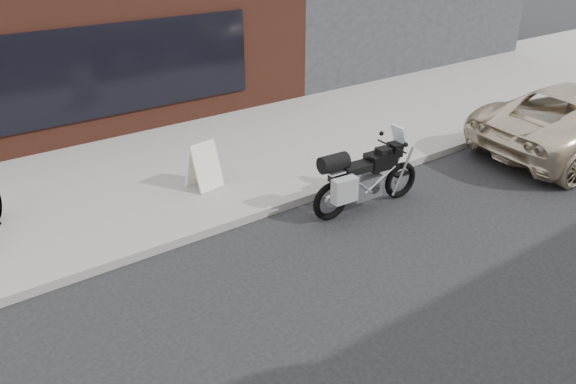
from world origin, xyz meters
The scene contains 4 objects.
ground centered at (0.00, 0.00, 0.00)m, with size 120.00×120.00×0.00m, color black.
near_sidewalk centered at (0.00, 7.00, 0.07)m, with size 44.00×6.00×0.15m, color gray.
motorcycle centered at (1.85, 3.22, 0.63)m, with size 2.32×0.75×1.47m.
sandwich_sign centered at (-0.10, 5.47, 0.59)m, with size 0.64×0.60×0.88m.
Camera 1 is at (-4.43, -3.25, 4.83)m, focal length 35.00 mm.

